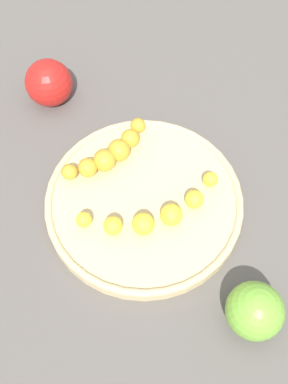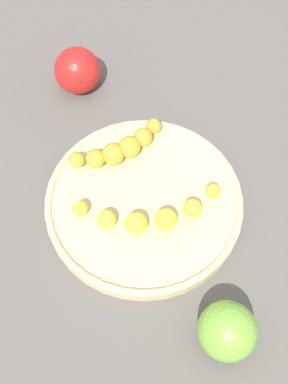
{
  "view_description": "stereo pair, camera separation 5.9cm",
  "coord_description": "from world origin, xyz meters",
  "views": [
    {
      "loc": [
        -0.27,
        0.11,
        0.55
      ],
      "look_at": [
        0.0,
        0.0,
        0.04
      ],
      "focal_mm": 42.03,
      "sensor_mm": 36.0,
      "label": 1
    },
    {
      "loc": [
        -0.28,
        0.06,
        0.55
      ],
      "look_at": [
        0.0,
        0.0,
        0.04
      ],
      "focal_mm": 42.03,
      "sensor_mm": 36.0,
      "label": 2
    }
  ],
  "objects": [
    {
      "name": "apple_red",
      "position": [
        0.23,
        0.06,
        0.04
      ],
      "size": [
        0.07,
        0.07,
        0.07
      ],
      "primitive_type": "sphere",
      "color": "red",
      "rests_on": "ground_plane"
    },
    {
      "name": "fruit_bowl",
      "position": [
        0.0,
        0.0,
        0.01
      ],
      "size": [
        0.27,
        0.27,
        0.02
      ],
      "color": "#D1B784",
      "rests_on": "ground_plane"
    },
    {
      "name": "apple_green",
      "position": [
        -0.19,
        -0.06,
        0.03
      ],
      "size": [
        0.07,
        0.07,
        0.07
      ],
      "primitive_type": "sphere",
      "color": "#72B238",
      "rests_on": "ground_plane"
    },
    {
      "name": "banana_yellow",
      "position": [
        -0.03,
        -0.0,
        0.03
      ],
      "size": [
        0.06,
        0.2,
        0.03
      ],
      "rotation": [
        0.0,
        0.0,
        3.09
      ],
      "color": "yellow",
      "rests_on": "fruit_bowl"
    },
    {
      "name": "banana_spotted",
      "position": [
        0.08,
        0.02,
        0.03
      ],
      "size": [
        0.06,
        0.14,
        0.03
      ],
      "rotation": [
        0.0,
        0.0,
        3.45
      ],
      "color": "gold",
      "rests_on": "fruit_bowl"
    },
    {
      "name": "ground_plane",
      "position": [
        0.0,
        0.0,
        0.0
      ],
      "size": [
        2.4,
        2.4,
        0.0
      ],
      "primitive_type": "plane",
      "color": "#56514C"
    }
  ]
}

